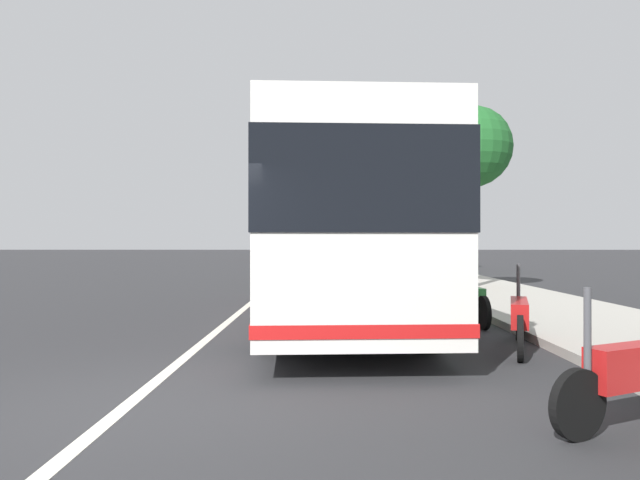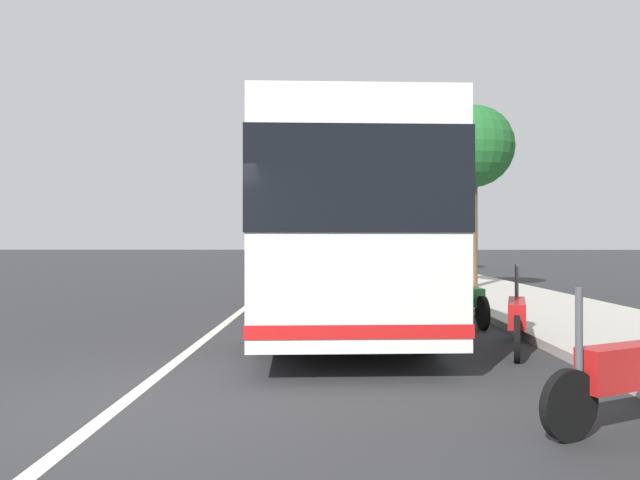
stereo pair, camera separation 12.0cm
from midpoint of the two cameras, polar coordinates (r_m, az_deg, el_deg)
ground_plane at (r=6.04m, az=-19.78°, el=-15.73°), size 220.00×220.00×0.00m
sidewalk_curb at (r=16.34m, az=18.61°, el=-5.63°), size 110.00×3.60×0.14m
lane_divider_line at (r=15.68m, az=-6.94°, el=-6.11°), size 110.00×0.16×0.01m
coach_bus at (r=11.86m, az=0.94°, el=1.45°), size 11.32×3.25×3.44m
motorcycle_nearest_curb at (r=5.67m, az=29.29°, el=-11.95°), size 0.99×1.92×1.24m
motorcycle_mid_row at (r=8.90m, az=19.40°, el=-7.53°), size 2.28×0.82×1.27m
motorcycle_by_tree at (r=11.42m, az=14.88°, el=-5.96°), size 2.16×0.31×1.26m
car_ahead_same_lane at (r=22.29m, az=0.12°, el=-2.62°), size 4.33×2.09×1.42m
car_side_street at (r=38.39m, az=0.53°, el=-1.53°), size 4.24×1.93×1.52m
car_far_distant at (r=48.22m, az=-3.81°, el=-1.30°), size 4.52×2.01×1.44m
roadside_tree_mid_block at (r=19.25m, az=15.05°, el=9.06°), size 2.69×2.69×6.12m
roadside_tree_far_block at (r=32.61m, az=10.12°, el=4.05°), size 4.28×4.28×6.18m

